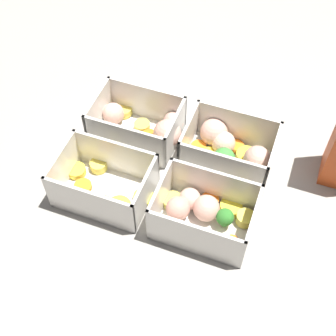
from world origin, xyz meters
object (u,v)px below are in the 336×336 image
at_px(container_far_left, 144,126).
at_px(container_far_right, 229,149).
at_px(container_near_right, 203,211).
at_px(container_near_left, 105,185).

bearing_deg(container_far_left, container_far_right, 0.15).
height_order(container_near_right, container_far_left, same).
xyz_separation_m(container_near_left, container_far_left, (0.01, 0.14, 0.00)).
bearing_deg(container_near_left, container_far_left, 85.20).
height_order(container_near_right, container_far_right, same).
height_order(container_far_left, container_far_right, same).
height_order(container_near_left, container_far_right, same).
bearing_deg(container_far_right, container_near_right, -91.51).
distance_m(container_near_right, container_far_left, 0.21).
relative_size(container_far_left, container_far_right, 1.13).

